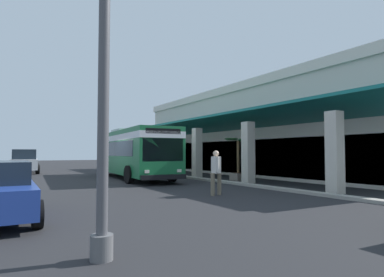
% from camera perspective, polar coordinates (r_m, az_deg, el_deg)
% --- Properties ---
extents(ground, '(120.00, 120.00, 0.00)m').
position_cam_1_polar(ground, '(23.61, 7.19, -6.65)').
color(ground, '#262628').
extents(curb_strip, '(32.59, 0.50, 0.12)m').
position_cam_1_polar(curb_strip, '(22.23, -1.38, -6.77)').
color(curb_strip, '#9E998E').
rests_on(curb_strip, ground).
extents(plaza_building, '(27.46, 14.82, 6.84)m').
position_cam_1_polar(plaza_building, '(28.25, 15.85, 1.06)').
color(plaza_building, beige).
rests_on(plaza_building, ground).
extents(transit_bus, '(11.37, 3.40, 3.34)m').
position_cam_1_polar(transit_bus, '(21.94, -10.44, -2.10)').
color(transit_bus, '#196638').
rests_on(transit_bus, ground).
extents(parked_suv_white, '(4.93, 2.45, 1.97)m').
position_cam_1_polar(parked_suv_white, '(30.18, -27.59, -3.55)').
color(parked_suv_white, silver).
rests_on(parked_suv_white, ground).
extents(pedestrian, '(0.67, 0.55, 1.78)m').
position_cam_1_polar(pedestrian, '(12.94, 4.27, -5.54)').
color(pedestrian, '#726651').
rests_on(pedestrian, ground).
extents(potted_palm, '(1.74, 2.07, 2.65)m').
position_cam_1_polar(potted_palm, '(20.04, 8.21, -5.26)').
color(potted_palm, gray).
rests_on(potted_palm, ground).
extents(lot_light_pole, '(0.60, 0.60, 7.02)m').
position_cam_1_polar(lot_light_pole, '(5.71, -15.27, 18.95)').
color(lot_light_pole, '#59595B').
rests_on(lot_light_pole, ground).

